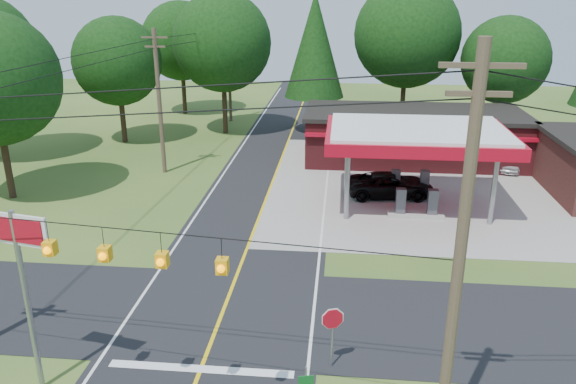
# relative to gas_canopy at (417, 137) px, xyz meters

# --- Properties ---
(ground) EXTENTS (120.00, 120.00, 0.00)m
(ground) POSITION_rel_gas_canopy_xyz_m (-9.00, -13.00, -4.27)
(ground) COLOR #37591F
(ground) RESTS_ON ground
(main_highway) EXTENTS (8.00, 120.00, 0.02)m
(main_highway) POSITION_rel_gas_canopy_xyz_m (-9.00, -13.00, -4.26)
(main_highway) COLOR black
(main_highway) RESTS_ON ground
(cross_road) EXTENTS (70.00, 7.00, 0.02)m
(cross_road) POSITION_rel_gas_canopy_xyz_m (-9.00, -13.00, -4.25)
(cross_road) COLOR black
(cross_road) RESTS_ON ground
(lane_center_yellow) EXTENTS (0.15, 110.00, 0.00)m
(lane_center_yellow) POSITION_rel_gas_canopy_xyz_m (-9.00, -13.00, -4.24)
(lane_center_yellow) COLOR yellow
(lane_center_yellow) RESTS_ON main_highway
(gas_canopy) EXTENTS (10.60, 7.40, 4.88)m
(gas_canopy) POSITION_rel_gas_canopy_xyz_m (0.00, 0.00, 0.00)
(gas_canopy) COLOR gray
(gas_canopy) RESTS_ON ground
(convenience_store) EXTENTS (16.40, 7.55, 3.80)m
(convenience_store) POSITION_rel_gas_canopy_xyz_m (1.00, 9.98, -2.35)
(convenience_store) COLOR maroon
(convenience_store) RESTS_ON ground
(utility_pole_near_right) EXTENTS (1.80, 0.30, 11.50)m
(utility_pole_near_right) POSITION_rel_gas_canopy_xyz_m (-1.50, -20.00, 1.69)
(utility_pole_near_right) COLOR #473828
(utility_pole_near_right) RESTS_ON ground
(utility_pole_far_left) EXTENTS (1.80, 0.30, 10.00)m
(utility_pole_far_left) POSITION_rel_gas_canopy_xyz_m (-17.00, 5.00, 0.93)
(utility_pole_far_left) COLOR #473828
(utility_pole_far_left) RESTS_ON ground
(utility_pole_north) EXTENTS (0.30, 0.30, 9.50)m
(utility_pole_north) POSITION_rel_gas_canopy_xyz_m (-15.50, 22.00, 0.48)
(utility_pole_north) COLOR #473828
(utility_pole_north) RESTS_ON ground
(overhead_beacons) EXTENTS (17.04, 2.04, 1.03)m
(overhead_beacons) POSITION_rel_gas_canopy_xyz_m (-10.00, -19.00, 1.95)
(overhead_beacons) COLOR black
(overhead_beacons) RESTS_ON ground
(treeline_backdrop) EXTENTS (70.27, 51.59, 13.30)m
(treeline_backdrop) POSITION_rel_gas_canopy_xyz_m (-8.18, 11.01, 3.22)
(treeline_backdrop) COLOR #332316
(treeline_backdrop) RESTS_ON ground
(suv_car) EXTENTS (5.90, 5.90, 1.51)m
(suv_car) POSITION_rel_gas_canopy_xyz_m (-1.23, 1.50, -3.51)
(suv_car) COLOR black
(suv_car) RESTS_ON ground
(sedan_car) EXTENTS (4.63, 4.63, 1.25)m
(sedan_car) POSITION_rel_gas_canopy_xyz_m (7.83, 8.00, -3.64)
(sedan_car) COLOR silver
(sedan_car) RESTS_ON ground
(big_stop_sign) EXTENTS (2.31, 0.56, 6.31)m
(big_stop_sign) POSITION_rel_gas_canopy_xyz_m (-14.00, -18.01, 0.36)
(big_stop_sign) COLOR gray
(big_stop_sign) RESTS_ON ground
(octagonal_stop_sign) EXTENTS (0.79, 0.31, 2.36)m
(octagonal_stop_sign) POSITION_rel_gas_canopy_xyz_m (-4.50, -16.01, -2.51)
(octagonal_stop_sign) COLOR gray
(octagonal_stop_sign) RESTS_ON ground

